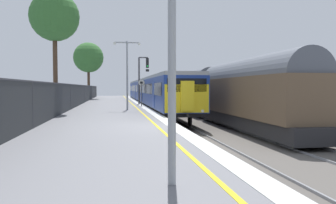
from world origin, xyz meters
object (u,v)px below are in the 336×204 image
Objects in this scene: platform_lamp_near at (172,13)px; platform_lamp_mid at (127,69)px; signal_gantry at (142,75)px; background_tree_left at (89,59)px; speed_limit_sign at (141,89)px; background_tree_centre at (55,18)px; freight_train_adjacent_track at (179,90)px; commuter_train_at_platform at (150,91)px.

platform_lamp_mid reaches higher than platform_lamp_near.
platform_lamp_near reaches higher than signal_gantry.
background_tree_left is (-6.44, 16.76, 2.96)m from signal_gantry.
speed_limit_sign is at bearing 73.00° from platform_lamp_mid.
background_tree_centre reaches higher than platform_lamp_mid.
freight_train_adjacent_track is 11.58× the size of platform_lamp_mid.
background_tree_centre reaches higher than signal_gantry.
background_tree_centre is (-0.18, -27.53, 0.31)m from background_tree_left.
background_tree_centre reaches higher than platform_lamp_near.
background_tree_centre is at bearing -133.06° from speed_limit_sign.
platform_lamp_near is at bearing -74.59° from background_tree_centre.
freight_train_adjacent_track reaches higher than speed_limit_sign.
platform_lamp_near is (-7.30, -36.35, 1.52)m from freight_train_adjacent_track.
commuter_train_at_platform is at bearing 79.60° from speed_limit_sign.
background_tree_left is (-7.91, 10.79, 4.69)m from commuter_train_at_platform.
signal_gantry is at bearing -103.81° from commuter_train_at_platform.
commuter_train_at_platform is 10.23m from speed_limit_sign.
signal_gantry is 0.57× the size of background_tree_left.
freight_train_adjacent_track is at bearing 56.10° from signal_gantry.
platform_lamp_near is 19.39m from platform_lamp_mid.
commuter_train_at_platform is 0.70× the size of freight_train_adjacent_track.
background_tree_left is (-6.06, 20.85, 4.41)m from speed_limit_sign.
speed_limit_sign is (-5.85, -12.23, 0.15)m from freight_train_adjacent_track.
background_tree_centre is (-6.25, -6.69, 4.72)m from speed_limit_sign.
signal_gantry is 0.99× the size of platform_lamp_near.
platform_lamp_mid is at bearing -102.55° from commuter_train_at_platform.
background_tree_centre is at bearing -157.81° from platform_lamp_mid.
background_tree_left reaches higher than platform_lamp_near.
background_tree_left is (-11.91, 8.62, 4.56)m from freight_train_adjacent_track.
commuter_train_at_platform is at bearing 84.50° from platform_lamp_near.
signal_gantry is at bearing -68.96° from background_tree_left.
signal_gantry is at bearing 84.69° from speed_limit_sign.
signal_gantry is 9.01m from platform_lamp_mid.
background_tree_left is (-4.62, 44.97, 3.04)m from platform_lamp_near.
freight_train_adjacent_track is 7.41× the size of background_tree_centre.
background_tree_left is at bearing 89.62° from background_tree_centre.
platform_lamp_near is at bearing -84.14° from background_tree_left.
background_tree_left is at bearing 126.24° from commuter_train_at_platform.
speed_limit_sign is at bearing -73.78° from background_tree_left.
background_tree_centre reaches higher than speed_limit_sign.
freight_train_adjacent_track is at bearing 66.72° from platform_lamp_mid.
platform_lamp_mid is at bearing 22.19° from background_tree_centre.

